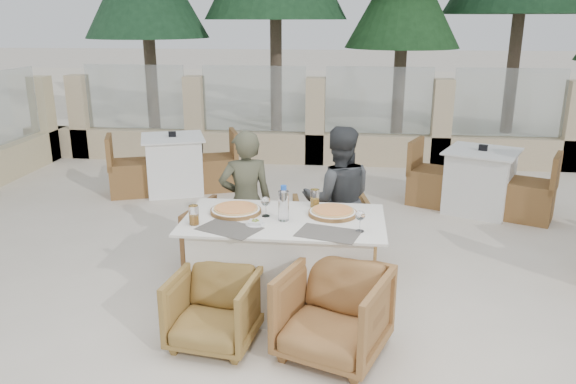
# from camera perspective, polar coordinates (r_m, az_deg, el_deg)

# --- Properties ---
(ground) EXTENTS (80.00, 80.00, 0.00)m
(ground) POSITION_cam_1_polar(r_m,az_deg,el_deg) (4.85, -1.17, -11.07)
(ground) COLOR beige
(ground) RESTS_ON ground
(sand_patch) EXTENTS (30.00, 16.00, 0.01)m
(sand_patch) POSITION_cam_1_polar(r_m,az_deg,el_deg) (18.38, 4.69, 10.02)
(sand_patch) COLOR beige
(sand_patch) RESTS_ON ground
(perimeter_wall_far) EXTENTS (10.00, 0.34, 1.60)m
(perimeter_wall_far) POSITION_cam_1_polar(r_m,az_deg,el_deg) (9.17, 2.79, 7.81)
(perimeter_wall_far) COLOR beige
(perimeter_wall_far) RESTS_ON ground
(pine_centre) EXTENTS (2.20, 2.20, 5.00)m
(pine_centre) POSITION_cam_1_polar(r_m,az_deg,el_deg) (11.47, 11.65, 17.91)
(pine_centre) COLOR #204A22
(pine_centre) RESTS_ON ground
(dining_table) EXTENTS (1.60, 0.90, 0.77)m
(dining_table) POSITION_cam_1_polar(r_m,az_deg,el_deg) (4.62, -0.42, -7.21)
(dining_table) COLOR silver
(dining_table) RESTS_ON ground
(placemat_near_left) EXTENTS (0.53, 0.46, 0.00)m
(placemat_near_left) POSITION_cam_1_polar(r_m,az_deg,el_deg) (4.29, -5.99, -3.71)
(placemat_near_left) COLOR #524D46
(placemat_near_left) RESTS_ON dining_table
(placemat_near_right) EXTENTS (0.51, 0.41, 0.00)m
(placemat_near_right) POSITION_cam_1_polar(r_m,az_deg,el_deg) (4.18, 4.11, -4.21)
(placemat_near_right) COLOR #59534C
(placemat_near_right) RESTS_ON dining_table
(pizza_left) EXTENTS (0.44, 0.44, 0.05)m
(pizza_left) POSITION_cam_1_polar(r_m,az_deg,el_deg) (4.62, -5.33, -1.79)
(pizza_left) COLOR #D5501D
(pizza_left) RESTS_ON dining_table
(pizza_right) EXTENTS (0.41, 0.41, 0.05)m
(pizza_right) POSITION_cam_1_polar(r_m,az_deg,el_deg) (4.56, 4.55, -2.04)
(pizza_right) COLOR #D04B1C
(pizza_right) RESTS_ON dining_table
(water_bottle) EXTENTS (0.09, 0.09, 0.29)m
(water_bottle) POSITION_cam_1_polar(r_m,az_deg,el_deg) (4.39, -0.45, -1.13)
(water_bottle) COLOR #A5C1D9
(water_bottle) RESTS_ON dining_table
(wine_glass_centre) EXTENTS (0.08, 0.08, 0.18)m
(wine_glass_centre) POSITION_cam_1_polar(r_m,az_deg,el_deg) (4.50, -2.28, -1.37)
(wine_glass_centre) COLOR silver
(wine_glass_centre) RESTS_ON dining_table
(wine_glass_corner) EXTENTS (0.08, 0.08, 0.18)m
(wine_glass_corner) POSITION_cam_1_polar(r_m,az_deg,el_deg) (4.22, 7.33, -2.83)
(wine_glass_corner) COLOR white
(wine_glass_corner) RESTS_ON dining_table
(beer_glass_left) EXTENTS (0.09, 0.09, 0.15)m
(beer_glass_left) POSITION_cam_1_polar(r_m,az_deg,el_deg) (4.39, -9.54, -2.32)
(beer_glass_left) COLOR #C5791B
(beer_glass_left) RESTS_ON dining_table
(beer_glass_right) EXTENTS (0.10, 0.10, 0.15)m
(beer_glass_right) POSITION_cam_1_polar(r_m,az_deg,el_deg) (4.74, 2.74, -0.63)
(beer_glass_right) COLOR orange
(beer_glass_right) RESTS_ON dining_table
(olive_dish) EXTENTS (0.11, 0.11, 0.04)m
(olive_dish) POSITION_cam_1_polar(r_m,az_deg,el_deg) (4.34, -3.34, -3.09)
(olive_dish) COLOR silver
(olive_dish) RESTS_ON dining_table
(armchair_far_left) EXTENTS (0.83, 0.85, 0.65)m
(armchair_far_left) POSITION_cam_1_polar(r_m,az_deg,el_deg) (5.30, -5.78, -4.72)
(armchair_far_left) COLOR brown
(armchair_far_left) RESTS_ON ground
(armchair_far_right) EXTENTS (0.83, 0.84, 0.67)m
(armchair_far_right) POSITION_cam_1_polar(r_m,az_deg,el_deg) (5.36, 4.51, -4.32)
(armchair_far_right) COLOR olive
(armchair_far_right) RESTS_ON ground
(armchair_near_left) EXTENTS (0.67, 0.69, 0.56)m
(armchair_near_left) POSITION_cam_1_polar(r_m,az_deg,el_deg) (4.20, -7.49, -11.68)
(armchair_near_left) COLOR olive
(armchair_near_left) RESTS_ON ground
(armchair_near_right) EXTENTS (0.89, 0.91, 0.64)m
(armchair_near_right) POSITION_cam_1_polar(r_m,az_deg,el_deg) (4.03, 4.64, -12.17)
(armchair_near_right) COLOR olive
(armchair_near_right) RESTS_ON ground
(diner_left) EXTENTS (0.57, 0.46, 1.35)m
(diner_left) POSITION_cam_1_polar(r_m,az_deg,el_deg) (5.19, -4.30, -1.03)
(diner_left) COLOR #494A35
(diner_left) RESTS_ON ground
(diner_right) EXTENTS (0.73, 0.60, 1.38)m
(diner_right) POSITION_cam_1_polar(r_m,az_deg,el_deg) (5.21, 5.12, -0.80)
(diner_right) COLOR #393B3E
(diner_right) RESTS_ON ground
(bg_table_a) EXTENTS (1.82, 1.33, 0.77)m
(bg_table_a) POSITION_cam_1_polar(r_m,az_deg,el_deg) (7.85, -11.50, 2.77)
(bg_table_a) COLOR white
(bg_table_a) RESTS_ON ground
(bg_table_b) EXTENTS (1.83, 1.42, 0.77)m
(bg_table_b) POSITION_cam_1_polar(r_m,az_deg,el_deg) (7.28, 18.89, 1.06)
(bg_table_b) COLOR silver
(bg_table_b) RESTS_ON ground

